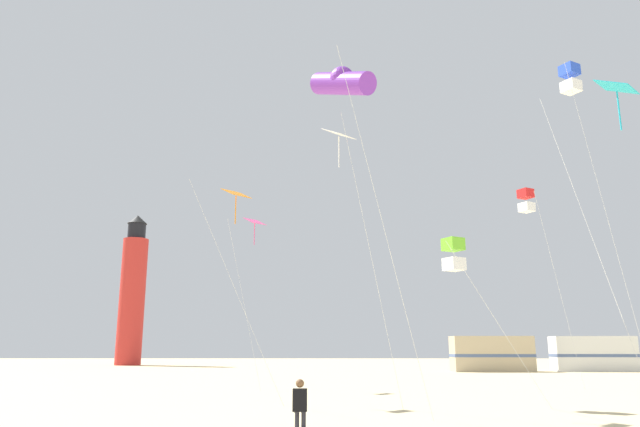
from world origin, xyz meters
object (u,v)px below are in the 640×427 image
(kite_diamond_white, at_px, (341,144))
(kite_box_blue, at_px, (570,79))
(kite_flyer_standing, at_px, (300,403))
(rv_van_tan, at_px, (492,354))
(kite_diamond_cyan, at_px, (615,99))
(rv_van_white, at_px, (593,354))
(kite_diamond_orange, at_px, (236,200))
(lighthouse_distant, at_px, (132,293))
(kite_box_scarlet, at_px, (526,201))
(kite_diamond_rainbow, at_px, (254,227))
(kite_tube_violet, at_px, (342,82))
(kite_box_lime, at_px, (454,254))

(kite_diamond_white, relative_size, kite_box_blue, 0.72)
(kite_flyer_standing, xyz_separation_m, rv_van_tan, (14.07, 34.66, 0.78))
(kite_diamond_cyan, xyz_separation_m, rv_van_white, (14.35, 35.55, -6.82))
(kite_diamond_orange, height_order, lighthouse_distant, lighthouse_distant)
(lighthouse_distant, bearing_deg, kite_box_scarlet, -50.07)
(kite_flyer_standing, relative_size, kite_diamond_rainbow, 0.14)
(rv_van_white, bearing_deg, kite_tube_violet, -119.10)
(kite_diamond_white, relative_size, rv_van_tan, 1.44)
(kite_diamond_orange, xyz_separation_m, rv_van_tan, (16.89, 27.50, -6.01))
(kite_box_scarlet, xyz_separation_m, kite_tube_violet, (-9.41, -11.64, 0.87))
(kite_diamond_orange, distance_m, kite_tube_violet, 6.91)
(kite_diamond_orange, distance_m, kite_box_blue, 14.01)
(kite_tube_violet, xyz_separation_m, rv_van_tan, (12.94, 32.61, -8.45))
(kite_diamond_rainbow, height_order, rv_van_tan, kite_diamond_rainbow)
(kite_tube_violet, bearing_deg, lighthouse_distant, 114.22)
(kite_diamond_cyan, relative_size, kite_box_blue, 0.68)
(kite_diamond_white, xyz_separation_m, kite_diamond_rainbow, (-4.13, 9.75, -0.93))
(kite_diamond_white, distance_m, kite_diamond_cyan, 8.52)
(kite_diamond_cyan, distance_m, kite_tube_violet, 7.60)
(kite_flyer_standing, bearing_deg, kite_box_lime, -131.48)
(rv_van_white, bearing_deg, kite_flyer_standing, -118.89)
(kite_diamond_rainbow, bearing_deg, rv_van_tan, 50.17)
(kite_box_blue, bearing_deg, kite_box_lime, -167.13)
(kite_flyer_standing, distance_m, rv_van_tan, 37.42)
(kite_box_scarlet, relative_size, lighthouse_distant, 0.57)
(rv_van_tan, bearing_deg, kite_box_blue, -98.35)
(kite_diamond_cyan, relative_size, rv_van_tan, 1.35)
(kite_diamond_cyan, height_order, rv_van_tan, kite_diamond_cyan)
(kite_diamond_cyan, height_order, kite_tube_violet, kite_tube_violet)
(kite_diamond_rainbow, bearing_deg, kite_diamond_white, -67.06)
(lighthouse_distant, distance_m, rv_van_tan, 39.54)
(kite_flyer_standing, xyz_separation_m, kite_box_lime, (5.10, 5.78, 4.46))
(kite_diamond_cyan, distance_m, kite_box_blue, 8.62)
(kite_flyer_standing, xyz_separation_m, kite_tube_violet, (1.14, 2.05, 9.23))
(kite_diamond_orange, relative_size, lighthouse_distant, 0.47)
(kite_box_scarlet, distance_m, kite_diamond_white, 13.17)
(kite_diamond_white, distance_m, rv_van_tan, 33.65)
(kite_box_scarlet, height_order, rv_van_white, kite_box_scarlet)
(kite_box_scarlet, xyz_separation_m, kite_diamond_white, (-9.40, -9.22, -0.26))
(kite_diamond_rainbow, height_order, kite_diamond_cyan, kite_diamond_cyan)
(lighthouse_distant, bearing_deg, kite_tube_violet, -65.78)
(kite_box_blue, bearing_deg, kite_diamond_cyan, -106.47)
(kite_box_scarlet, distance_m, kite_diamond_rainbow, 13.59)
(kite_tube_violet, relative_size, rv_van_white, 1.60)
(kite_diamond_rainbow, bearing_deg, kite_box_scarlet, -2.24)
(kite_box_lime, bearing_deg, kite_diamond_cyan, -63.31)
(kite_box_blue, bearing_deg, kite_diamond_rainbow, 151.44)
(kite_diamond_rainbow, relative_size, kite_box_lime, 1.47)
(kite_diamond_white, bearing_deg, kite_box_scarlet, 44.45)
(kite_box_scarlet, relative_size, kite_diamond_rainbow, 1.15)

